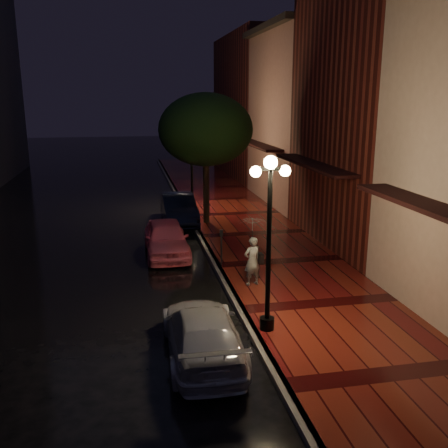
{
  "coord_description": "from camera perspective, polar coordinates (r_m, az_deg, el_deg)",
  "views": [
    {
      "loc": [
        -2.89,
        -15.95,
        5.77
      ],
      "look_at": [
        0.39,
        0.74,
        1.4
      ],
      "focal_mm": 40.0,
      "sensor_mm": 36.0,
      "label": 1
    }
  ],
  "objects": [
    {
      "name": "ground",
      "position": [
        17.21,
        -0.8,
        -5.18
      ],
      "size": [
        120.0,
        120.0,
        0.0
      ],
      "primitive_type": "plane",
      "color": "black",
      "rests_on": "ground"
    },
    {
      "name": "sidewalk",
      "position": [
        17.7,
        6.4,
        -4.45
      ],
      "size": [
        4.5,
        60.0,
        0.15
      ],
      "primitive_type": "cube",
      "color": "#480C0D",
      "rests_on": "ground"
    },
    {
      "name": "curb",
      "position": [
        17.19,
        -0.8,
        -4.95
      ],
      "size": [
        0.25,
        60.0,
        0.15
      ],
      "primitive_type": "cube",
      "color": "#595451",
      "rests_on": "ground"
    },
    {
      "name": "storefront_mid",
      "position": [
        20.5,
        18.2,
        12.96
      ],
      "size": [
        5.0,
        8.0,
        11.0
      ],
      "primitive_type": "cube",
      "color": "#511914",
      "rests_on": "ground"
    },
    {
      "name": "storefront_far",
      "position": [
        27.81,
        9.93,
        11.58
      ],
      "size": [
        5.0,
        8.0,
        9.0
      ],
      "primitive_type": "cube",
      "color": "#8C5951",
      "rests_on": "ground"
    },
    {
      "name": "storefront_extra",
      "position": [
        37.3,
        4.37,
        13.18
      ],
      "size": [
        5.0,
        12.0,
        10.0
      ],
      "primitive_type": "cube",
      "color": "#511914",
      "rests_on": "ground"
    },
    {
      "name": "streetlamp_near",
      "position": [
        11.86,
        5.17,
        -1.16
      ],
      "size": [
        0.96,
        0.36,
        4.31
      ],
      "color": "black",
      "rests_on": "sidewalk"
    },
    {
      "name": "streetlamp_far",
      "position": [
        25.36,
        -3.72,
        7.19
      ],
      "size": [
        0.96,
        0.36,
        4.31
      ],
      "color": "black",
      "rests_on": "sidewalk"
    },
    {
      "name": "street_tree",
      "position": [
        22.28,
        -2.09,
        10.47
      ],
      "size": [
        4.16,
        4.16,
        5.8
      ],
      "color": "black",
      "rests_on": "sidewalk"
    },
    {
      "name": "pink_car",
      "position": [
        18.63,
        -6.61,
        -1.62
      ],
      "size": [
        1.56,
        3.87,
        1.32
      ],
      "primitive_type": "imported",
      "rotation": [
        0.0,
        0.0,
        -0.0
      ],
      "color": "#E75F7A",
      "rests_on": "ground"
    },
    {
      "name": "navy_car",
      "position": [
        23.3,
        -5.21,
        1.74
      ],
      "size": [
        1.49,
        4.18,
        1.37
      ],
      "primitive_type": "imported",
      "rotation": [
        0.0,
        0.0,
        0.01
      ],
      "color": "black",
      "rests_on": "ground"
    },
    {
      "name": "silver_car",
      "position": [
        11.53,
        -2.48,
        -12.31
      ],
      "size": [
        1.75,
        4.1,
        1.18
      ],
      "primitive_type": "imported",
      "rotation": [
        0.0,
        0.0,
        3.12
      ],
      "color": "#B2B1B9",
      "rests_on": "ground"
    },
    {
      "name": "woman_with_umbrella",
      "position": [
        15.02,
        3.29,
        -1.92
      ],
      "size": [
        0.88,
        0.9,
        2.12
      ],
      "rotation": [
        0.0,
        0.0,
        3.41
      ],
      "color": "white",
      "rests_on": "sidewalk"
    },
    {
      "name": "parking_meter",
      "position": [
        16.94,
        -0.3,
        -2.28
      ],
      "size": [
        0.13,
        0.1,
        1.25
      ],
      "rotation": [
        0.0,
        0.0,
        -0.17
      ],
      "color": "black",
      "rests_on": "sidewalk"
    }
  ]
}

